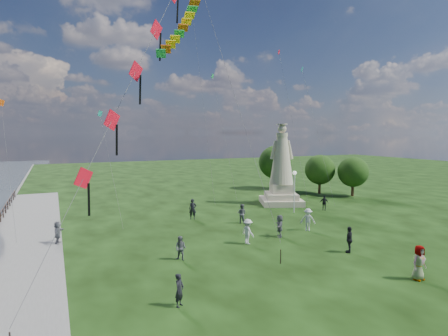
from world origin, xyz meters
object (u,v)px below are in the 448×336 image
person_2 (248,231)px  person_1 (181,248)px  person_4 (419,263)px  person_0 (179,290)px  person_7 (242,214)px  lamppost (294,183)px  person_9 (324,203)px  person_5 (58,234)px  person_6 (193,209)px  person_3 (349,240)px  person_8 (308,220)px  statue (281,174)px  person_11 (280,226)px

person_2 → person_1: bearing=91.9°
person_4 → person_0: bearing=165.5°
person_4 → person_7: size_ratio=1.12×
lamppost → person_9: size_ratio=2.78×
person_1 → person_5: (-6.95, 6.76, 0.03)m
person_2 → person_6: person_6 is taller
lamppost → person_9: bearing=-4.3°
person_0 → person_5: size_ratio=0.97×
person_4 → person_7: 15.64m
person_7 → person_3: bearing=156.1°
lamppost → person_0: (-16.68, -14.71, -2.25)m
person_6 → person_8: 10.56m
person_1 → person_2: bearing=57.9°
statue → person_6: (-11.54, -2.86, -2.44)m
person_11 → person_4: bearing=40.9°
person_2 → person_6: bearing=-5.6°
person_1 → person_7: (7.92, 7.01, 0.09)m
person_6 → person_3: bearing=-42.9°
person_6 → person_1: bearing=-91.2°
person_0 → person_1: size_ratio=1.01×
person_5 → person_8: person_8 is taller
statue → person_3: statue is taller
person_1 → person_6: (4.50, 10.27, 0.18)m
person_0 → person_11: person_11 is taller
person_4 → person_8: size_ratio=1.05×
person_7 → person_9: size_ratio=1.13×
person_1 → person_4: 13.63m
person_7 → person_6: bearing=7.4°
person_0 → person_11: bearing=-8.3°
person_0 → person_3: person_3 is taller
person_7 → person_11: size_ratio=1.00×
person_2 → person_3: 6.92m
person_3 → person_5: 20.26m
person_2 → person_5: (-12.43, 5.42, -0.10)m
person_0 → person_11: (10.55, 7.89, 0.08)m
person_1 → person_3: bearing=27.3°
person_4 → person_9: size_ratio=1.27×
person_8 → lamppost: bearing=99.7°
statue → person_11: statue is taller
person_5 → person_4: bearing=-113.0°
statue → person_7: (-8.12, -6.13, -2.53)m
person_3 → person_6: size_ratio=0.94×
person_3 → person_5: (-17.62, 10.00, -0.09)m
person_5 → person_11: size_ratio=0.93×
person_3 → person_2: bearing=-84.7°
person_9 → person_0: bearing=-102.5°
person_0 → person_2: bearing=-0.7°
lamppost → person_11: 9.42m
person_6 → person_4: bearing=-49.0°
lamppost → person_3: size_ratio=2.37×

